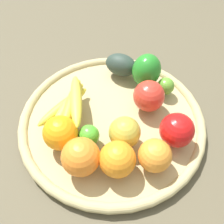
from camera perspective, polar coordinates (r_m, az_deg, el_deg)
name	(u,v)px	position (r m, az deg, el deg)	size (l,w,h in m)	color
ground_plane	(112,124)	(0.67, 0.00, -2.67)	(2.40, 2.40, 0.00)	brown
basket	(112,121)	(0.66, 0.00, -1.92)	(0.46, 0.46, 0.03)	tan
banana_bunch	(69,104)	(0.64, -9.22, 1.73)	(0.14, 0.16, 0.06)	yellow
apple_0	(125,132)	(0.58, 2.76, -4.44)	(0.07, 0.07, 0.07)	#AFA237
avocado	(121,65)	(0.73, 1.96, 10.22)	(0.09, 0.06, 0.06)	#2B3A32
apple_1	(149,96)	(0.65, 8.02, 3.46)	(0.08, 0.08, 0.08)	red
orange_1	(117,159)	(0.54, 1.18, -10.23)	(0.08, 0.08, 0.08)	orange
orange_0	(60,133)	(0.58, -11.15, -4.48)	(0.08, 0.08, 0.08)	orange
bell_pepper	(147,70)	(0.70, 7.51, 8.96)	(0.08, 0.07, 0.09)	#248125
lime_0	(166,86)	(0.70, 11.57, 5.54)	(0.04, 0.04, 0.04)	#58942C
lime_1	(89,135)	(0.59, -5.06, -5.06)	(0.05, 0.05, 0.05)	green
apple_2	(177,130)	(0.59, 13.91, -3.83)	(0.08, 0.08, 0.08)	red
orange_3	(81,157)	(0.54, -6.81, -9.66)	(0.08, 0.08, 0.08)	orange
orange_2	(155,156)	(0.55, 9.30, -9.32)	(0.07, 0.07, 0.07)	orange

